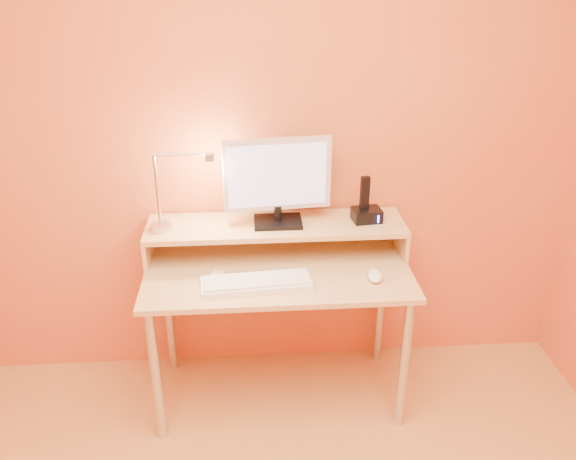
{
  "coord_description": "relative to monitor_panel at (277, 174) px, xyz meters",
  "views": [
    {
      "loc": [
        -0.12,
        -1.13,
        2.04
      ],
      "look_at": [
        0.04,
        1.13,
        0.94
      ],
      "focal_mm": 36.63,
      "sensor_mm": 36.0,
      "label": 1
    }
  ],
  "objects": [
    {
      "name": "phone_led",
      "position": [
        0.46,
        -0.06,
        -0.21
      ],
      "size": [
        0.01,
        0.0,
        0.04
      ],
      "primitive_type": "cube",
      "color": "blue",
      "rests_on": "phone_dock"
    },
    {
      "name": "lamp_head",
      "position": [
        -0.29,
        -0.04,
        0.1
      ],
      "size": [
        0.04,
        0.04,
        0.03
      ],
      "primitive_type": "cylinder",
      "color": "silver",
      "rests_on": "lamp_arm"
    },
    {
      "name": "phone_handset",
      "position": [
        0.4,
        -0.01,
        -0.1
      ],
      "size": [
        0.04,
        0.03,
        0.16
      ],
      "primitive_type": "cube",
      "rotation": [
        0.0,
        0.0,
        0.12
      ],
      "color": "black",
      "rests_on": "phone_dock"
    },
    {
      "name": "lamp_bulb",
      "position": [
        -0.29,
        -0.04,
        0.09
      ],
      "size": [
        0.03,
        0.03,
        0.0
      ],
      "primitive_type": "cylinder",
      "color": "#FFEAC6",
      "rests_on": "lamp_head"
    },
    {
      "name": "lamp_base",
      "position": [
        -0.53,
        -0.04,
        -0.23
      ],
      "size": [
        0.1,
        0.1,
        0.02
      ],
      "primitive_type": "cylinder",
      "color": "silver",
      "rests_on": "desk_shelf"
    },
    {
      "name": "mouse",
      "position": [
        0.41,
        -0.28,
        -0.38
      ],
      "size": [
        0.08,
        0.12,
        0.04
      ],
      "primitive_type": "ellipsoid",
      "rotation": [
        0.0,
        0.0,
        -0.12
      ],
      "color": "white",
      "rests_on": "desk_lower"
    },
    {
      "name": "desk_leg_fr",
      "position": [
        0.54,
        -0.41,
        -0.77
      ],
      "size": [
        0.04,
        0.04,
        0.69
      ],
      "primitive_type": "cylinder",
      "color": "silver",
      "rests_on": "floor"
    },
    {
      "name": "shelf_riser_right",
      "position": [
        0.58,
        -0.01,
        -0.33
      ],
      "size": [
        0.02,
        0.3,
        0.14
      ],
      "primitive_type": "cube",
      "color": "tan",
      "rests_on": "desk_lower"
    },
    {
      "name": "desk_leg_br",
      "position": [
        0.54,
        0.09,
        -0.77
      ],
      "size": [
        0.04,
        0.04,
        0.69
      ],
      "primitive_type": "cylinder",
      "color": "silver",
      "rests_on": "floor"
    },
    {
      "name": "wall_back",
      "position": [
        -0.01,
        0.16,
        0.13
      ],
      "size": [
        3.0,
        0.04,
        2.5
      ],
      "primitive_type": "cube",
      "color": "#C76E3E",
      "rests_on": "floor"
    },
    {
      "name": "desk_shelf",
      "position": [
        -0.01,
        -0.01,
        -0.25
      ],
      "size": [
        1.2,
        0.3,
        0.02
      ],
      "primitive_type": "cube",
      "color": "tan",
      "rests_on": "desk_lower"
    },
    {
      "name": "monitor_screen",
      "position": [
        0.0,
        -0.02,
        0.0
      ],
      "size": [
        0.44,
        0.05,
        0.29
      ],
      "primitive_type": "cube",
      "rotation": [
        0.0,
        0.0,
        0.1
      ],
      "color": "#CACCFD",
      "rests_on": "monitor_panel"
    },
    {
      "name": "desk_leg_fl",
      "position": [
        -0.56,
        -0.41,
        -0.77
      ],
      "size": [
        0.04,
        0.04,
        0.69
      ],
      "primitive_type": "cylinder",
      "color": "silver",
      "rests_on": "floor"
    },
    {
      "name": "monitor_neck",
      "position": [
        0.0,
        -0.01,
        -0.19
      ],
      "size": [
        0.04,
        0.04,
        0.07
      ],
      "primitive_type": "cylinder",
      "color": "black",
      "rests_on": "monitor_foot"
    },
    {
      "name": "monitor_back",
      "position": [
        0.0,
        0.02,
        0.0
      ],
      "size": [
        0.44,
        0.06,
        0.28
      ],
      "primitive_type": "cube",
      "rotation": [
        0.0,
        0.0,
        0.1
      ],
      "color": "black",
      "rests_on": "monitor_panel"
    },
    {
      "name": "keyboard",
      "position": [
        -0.11,
        -0.29,
        -0.39
      ],
      "size": [
        0.48,
        0.19,
        0.02
      ],
      "primitive_type": "cube",
      "rotation": [
        0.0,
        0.0,
        0.08
      ],
      "color": "white",
      "rests_on": "desk_lower"
    },
    {
      "name": "monitor_panel",
      "position": [
        0.0,
        0.0,
        0.0
      ],
      "size": [
        0.49,
        0.08,
        0.33
      ],
      "primitive_type": "cube",
      "rotation": [
        0.0,
        0.0,
        0.1
      ],
      "color": "silver",
      "rests_on": "monitor_neck"
    },
    {
      "name": "desk_leg_bl",
      "position": [
        -0.56,
        0.09,
        -0.77
      ],
      "size": [
        0.04,
        0.04,
        0.69
      ],
      "primitive_type": "cylinder",
      "color": "silver",
      "rests_on": "floor"
    },
    {
      "name": "desk_lower",
      "position": [
        -0.01,
        -0.16,
        -0.41
      ],
      "size": [
        1.2,
        0.6,
        0.02
      ],
      "primitive_type": "cube",
      "color": "tan",
      "rests_on": "floor"
    },
    {
      "name": "phone_dock",
      "position": [
        0.42,
        -0.01,
        -0.21
      ],
      "size": [
        0.14,
        0.11,
        0.06
      ],
      "primitive_type": "cube",
      "rotation": [
        0.0,
        0.0,
        0.12
      ],
      "color": "black",
      "rests_on": "desk_shelf"
    },
    {
      "name": "monitor_foot",
      "position": [
        0.0,
        -0.01,
        -0.23
      ],
      "size": [
        0.22,
        0.16,
        0.02
      ],
      "primitive_type": "cube",
      "color": "black",
      "rests_on": "desk_shelf"
    },
    {
      "name": "shelf_riser_left",
      "position": [
        -0.6,
        -0.01,
        -0.33
      ],
      "size": [
        0.02,
        0.3,
        0.14
      ],
      "primitive_type": "cube",
      "color": "tan",
      "rests_on": "desk_lower"
    },
    {
      "name": "lamp_post",
      "position": [
        -0.53,
        -0.04,
        -0.05
      ],
      "size": [
        0.01,
        0.01,
        0.33
      ],
      "primitive_type": "cylinder",
      "color": "silver",
      "rests_on": "lamp_base"
    },
    {
      "name": "remote_control",
      "position": [
        -0.3,
        -0.27,
        -0.39
      ],
      "size": [
        0.1,
        0.19,
        0.02
      ],
      "primitive_type": "cube",
      "rotation": [
        0.0,
        0.0,
        -0.29
      ],
      "color": "white",
      "rests_on": "desk_lower"
    },
    {
      "name": "lamp_arm",
      "position": [
        -0.41,
        -0.04,
        0.12
      ],
      "size": [
        0.24,
        0.01,
        0.01
      ],
      "primitive_type": "cylinder",
      "rotation": [
        0.0,
        1.57,
        0.0
      ],
      "color": "silver",
      "rests_on": "lamp_post"
    }
  ]
}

